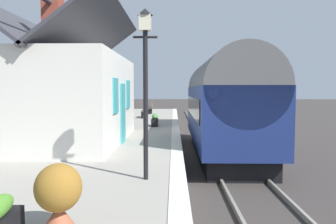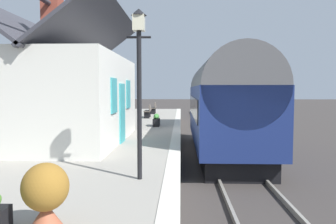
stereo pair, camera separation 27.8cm
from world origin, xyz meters
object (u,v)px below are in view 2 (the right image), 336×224
at_px(train, 225,105).
at_px(planter_bench_right, 110,117).
at_px(bench_mid_platform, 154,108).
at_px(lamp_post_platform, 139,61).
at_px(planter_edge_near, 115,110).
at_px(planter_bench_left, 102,113).
at_px(station_building, 66,96).
at_px(bench_platform_end, 148,111).
at_px(planter_under_sign, 156,120).
at_px(planter_by_door, 46,195).
at_px(planter_corner_building, 97,113).
at_px(tree_far_right, 50,73).

height_order(train, planter_bench_right, train).
height_order(train, bench_mid_platform, train).
height_order(bench_mid_platform, lamp_post_platform, lamp_post_platform).
bearing_deg(planter_edge_near, planter_bench_left, 179.65).
bearing_deg(bench_mid_platform, lamp_post_platform, -176.20).
distance_m(station_building, planter_bench_right, 5.61).
bearing_deg(planter_edge_near, bench_platform_end, -140.50).
xyz_separation_m(planter_under_sign, planter_edge_near, (8.55, 3.89, -0.03)).
relative_size(bench_mid_platform, planter_edge_near, 1.40).
relative_size(bench_mid_platform, planter_by_door, 1.55).
height_order(station_building, bench_mid_platform, station_building).
height_order(train, planter_by_door, train).
xyz_separation_m(bench_mid_platform, lamp_post_platform, (-18.61, -1.24, 2.01)).
bearing_deg(planter_bench_left, planter_bench_right, -160.51).
xyz_separation_m(planter_under_sign, planter_bench_left, (4.41, 3.91, 0.01)).
bearing_deg(planter_by_door, planter_corner_building, 11.94).
height_order(train, tree_far_right, tree_far_right).
distance_m(bench_platform_end, lamp_post_platform, 15.09).
relative_size(bench_platform_end, planter_under_sign, 1.50).
bearing_deg(train, lamp_post_platform, 159.19).
bearing_deg(planter_corner_building, bench_platform_end, -49.86).
bearing_deg(train, bench_mid_platform, 19.39).
relative_size(station_building, bench_mid_platform, 5.00).
relative_size(planter_bench_right, planter_by_door, 0.81).
bearing_deg(train, planter_by_door, 159.26).
distance_m(train, planter_under_sign, 4.26).
xyz_separation_m(train, tree_far_right, (13.47, 13.07, 2.07)).
bearing_deg(planter_by_door, planter_bench_left, 11.23).
xyz_separation_m(planter_bench_right, planter_edge_near, (8.17, 1.40, -0.13)).
height_order(planter_corner_building, lamp_post_platform, lamp_post_platform).
xyz_separation_m(train, lamp_post_platform, (-7.26, 2.76, 1.25)).
relative_size(planter_edge_near, tree_far_right, 0.18).
bearing_deg(planter_bench_left, tree_far_right, 43.38).
bearing_deg(lamp_post_platform, train, -20.81).
relative_size(planter_bench_left, lamp_post_platform, 0.26).
xyz_separation_m(bench_platform_end, planter_corner_building, (-2.39, 2.83, -0.02)).
distance_m(bench_platform_end, bench_mid_platform, 3.71).
xyz_separation_m(station_building, planter_bench_right, (5.45, -0.40, -1.26)).
bearing_deg(planter_bench_right, planter_corner_building, 30.00).
height_order(planter_bench_left, lamp_post_platform, lamp_post_platform).
relative_size(planter_by_door, tree_far_right, 0.16).
distance_m(bench_mid_platform, planter_under_sign, 8.68).
distance_m(planter_corner_building, planter_bench_left, 1.87).
bearing_deg(planter_under_sign, lamp_post_platform, -177.75).
relative_size(planter_bench_left, tree_far_right, 0.16).
distance_m(planter_bench_left, tree_far_right, 9.24).
relative_size(bench_platform_end, bench_mid_platform, 1.00).
bearing_deg(planter_by_door, lamp_post_platform, -20.54).
distance_m(train, planter_edge_near, 13.31).
bearing_deg(bench_mid_platform, planter_bench_left, 144.03).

